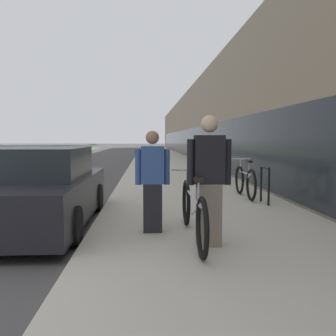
# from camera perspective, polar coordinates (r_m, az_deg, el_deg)

# --- Properties ---
(sidewalk_slab) EXTENTS (4.25, 70.00, 0.11)m
(sidewalk_slab) POSITION_cam_1_polar(r_m,az_deg,el_deg) (24.95, -0.56, 1.01)
(sidewalk_slab) COLOR #BCB5A5
(sidewalk_slab) RESTS_ON ground
(storefront_facade) EXTENTS (10.01, 70.00, 5.49)m
(storefront_facade) POSITION_cam_1_polar(r_m,az_deg,el_deg) (33.93, 11.02, 6.40)
(storefront_facade) COLOR gray
(storefront_facade) RESTS_ON ground
(lawn_strip) EXTENTS (4.37, 70.00, 0.03)m
(lawn_strip) POSITION_cam_1_polar(r_m,az_deg,el_deg) (30.57, -22.22, 1.25)
(lawn_strip) COLOR #478438
(lawn_strip) RESTS_ON ground
(tandem_bicycle) EXTENTS (0.52, 2.60, 0.98)m
(tandem_bicycle) POSITION_cam_1_polar(r_m,az_deg,el_deg) (5.51, 3.82, -6.65)
(tandem_bicycle) COLOR black
(tandem_bicycle) RESTS_ON sidewalk_slab
(person_rider) EXTENTS (0.61, 0.24, 1.79)m
(person_rider) POSITION_cam_1_polar(r_m,az_deg,el_deg) (5.15, 6.27, -1.94)
(person_rider) COLOR #756B5B
(person_rider) RESTS_ON sidewalk_slab
(person_bystander) EXTENTS (0.54, 0.21, 1.60)m
(person_bystander) POSITION_cam_1_polar(r_m,az_deg,el_deg) (5.88, -2.37, -2.06)
(person_bystander) COLOR black
(person_bystander) RESTS_ON sidewalk_slab
(bike_rack_hoop) EXTENTS (0.05, 0.60, 0.84)m
(bike_rack_hoop) POSITION_cam_1_polar(r_m,az_deg,el_deg) (8.77, 14.55, -1.93)
(bike_rack_hoop) COLOR black
(bike_rack_hoop) RESTS_ON sidewalk_slab
(cruiser_bike_nearest) EXTENTS (0.52, 1.88, 0.96)m
(cruiser_bike_nearest) POSITION_cam_1_polar(r_m,az_deg,el_deg) (9.59, 11.67, -2.01)
(cruiser_bike_nearest) COLOR black
(cruiser_bike_nearest) RESTS_ON sidewalk_slab
(parked_sedan_curbside) EXTENTS (1.86, 4.38, 1.49)m
(parked_sedan_curbside) POSITION_cam_1_polar(r_m,az_deg,el_deg) (7.11, -18.73, -3.24)
(parked_sedan_curbside) COLOR black
(parked_sedan_curbside) RESTS_ON ground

